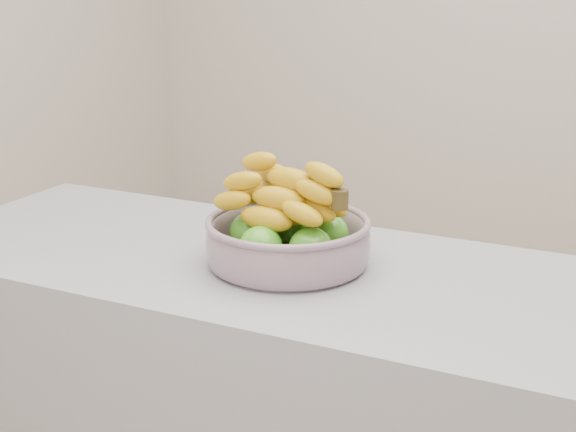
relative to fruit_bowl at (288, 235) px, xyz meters
name	(u,v)px	position (x,y,z in m)	size (l,w,h in m)	color
fruit_bowl	(288,235)	(0.00, 0.00, 0.00)	(0.32, 0.32, 0.20)	#96A5B4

